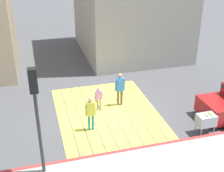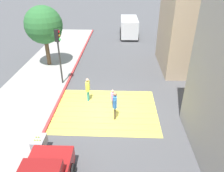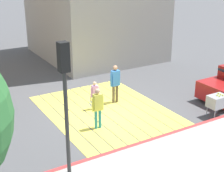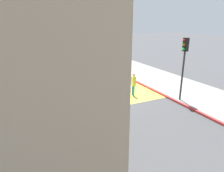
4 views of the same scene
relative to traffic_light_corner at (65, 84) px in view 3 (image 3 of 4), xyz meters
name	(u,v)px [view 3 (image 3 of 4)]	position (x,y,z in m)	size (l,w,h in m)	color
ground_plane	(106,111)	(3.58, -3.37, -3.04)	(120.00, 120.00, 0.00)	#4C4C4F
crosswalk_stripes	(106,111)	(3.58, -3.37, -3.03)	(6.40, 4.90, 0.01)	#EAD64C
curb_painted	(150,141)	(0.33, -3.37, -2.97)	(0.16, 40.00, 0.13)	#BC3333
traffic_light_corner	(65,84)	(0.00, 0.00, 0.00)	(0.39, 0.28, 4.24)	#2D2D2D
tennis_ball_cart	(217,101)	(0.68, -7.11, -2.34)	(0.56, 0.80, 1.02)	#99999E
pedestrian_adult_lead	(98,106)	(2.31, -2.28, -2.06)	(0.24, 0.49, 1.68)	teal
pedestrian_adult_trailing	(115,81)	(4.16, -4.20, -1.98)	(0.24, 0.53, 1.81)	brown
pedestrian_child_with_racket	(95,94)	(3.98, -3.03, -2.30)	(0.29, 0.40, 1.30)	gray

